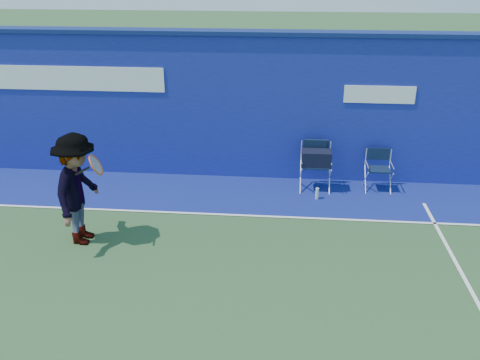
# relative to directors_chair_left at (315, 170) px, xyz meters

# --- Properties ---
(ground) EXTENTS (80.00, 80.00, 0.00)m
(ground) POSITION_rel_directors_chair_left_xyz_m (-2.40, -4.52, -0.42)
(ground) COLOR #2C4D29
(ground) RESTS_ON ground
(stadium_wall) EXTENTS (24.00, 0.50, 3.08)m
(stadium_wall) POSITION_rel_directors_chair_left_xyz_m (-2.40, 0.68, 1.13)
(stadium_wall) COLOR navy
(stadium_wall) RESTS_ON ground
(out_of_bounds_strip) EXTENTS (24.00, 1.80, 0.01)m
(out_of_bounds_strip) POSITION_rel_directors_chair_left_xyz_m (-2.40, -0.42, -0.42)
(out_of_bounds_strip) COLOR navy
(out_of_bounds_strip) RESTS_ON ground
(court_lines) EXTENTS (24.00, 12.00, 0.01)m
(court_lines) POSITION_rel_directors_chair_left_xyz_m (-2.40, -3.92, -0.41)
(court_lines) COLOR white
(court_lines) RESTS_ON out_of_bounds_strip
(directors_chair_left) EXTENTS (0.59, 0.54, 0.99)m
(directors_chair_left) POSITION_rel_directors_chair_left_xyz_m (0.00, 0.00, 0.00)
(directors_chair_left) COLOR silver
(directors_chair_left) RESTS_ON ground
(directors_chair_right) EXTENTS (0.50, 0.45, 0.83)m
(directors_chair_right) POSITION_rel_directors_chair_left_xyz_m (1.29, 0.09, -0.16)
(directors_chair_right) COLOR silver
(directors_chair_right) RESTS_ON ground
(water_bottle) EXTENTS (0.07, 0.07, 0.24)m
(water_bottle) POSITION_rel_directors_chair_left_xyz_m (0.03, -0.48, -0.30)
(water_bottle) COLOR silver
(water_bottle) RESTS_ON ground
(tennis_player) EXTENTS (0.90, 1.25, 1.90)m
(tennis_player) POSITION_rel_directors_chair_left_xyz_m (-3.98, -2.42, 0.53)
(tennis_player) COLOR #EA4738
(tennis_player) RESTS_ON ground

